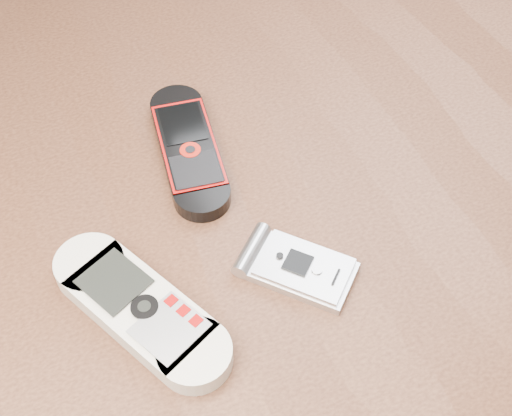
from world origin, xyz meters
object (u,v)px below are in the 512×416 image
at_px(nokia_black_red, 189,148).
at_px(motorola_razr, 300,268).
at_px(table, 251,287).
at_px(nokia_white, 140,308).

height_order(nokia_black_red, motorola_razr, nokia_black_red).
height_order(table, motorola_razr, motorola_razr).
relative_size(nokia_black_red, motorola_razr, 1.72).
bearing_deg(nokia_black_red, table, -67.49).
distance_m(nokia_white, nokia_black_red, 0.16).
height_order(table, nokia_white, nokia_white).
relative_size(nokia_white, motorola_razr, 1.81).
bearing_deg(nokia_white, table, 0.13).
xyz_separation_m(nokia_white, motorola_razr, (0.12, -0.02, -0.00)).
bearing_deg(motorola_razr, nokia_white, 131.77).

